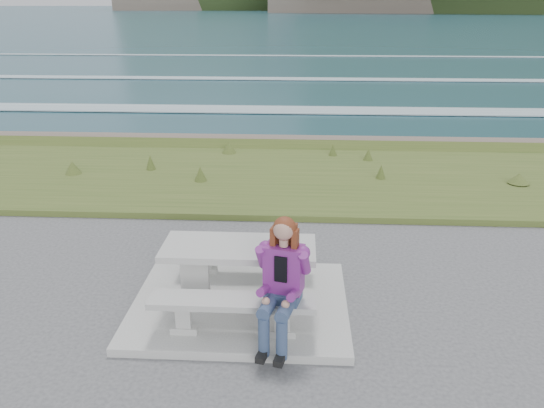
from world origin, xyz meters
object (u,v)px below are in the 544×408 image
bench_landward (232,307)px  seated_woman (280,301)px  picnic_table (239,258)px  bench_seaward (246,250)px

bench_landward → seated_woman: bearing=-14.0°
picnic_table → seated_woman: bearing=-58.0°
bench_landward → bench_seaward: (0.00, 1.40, 0.00)m
seated_woman → bench_seaward: bearing=122.6°
bench_seaward → seated_woman: bearing=-71.3°
picnic_table → bench_seaward: (0.00, 0.70, -0.23)m
picnic_table → bench_landward: picnic_table is taller
picnic_table → bench_landward: 0.74m
bench_landward → bench_seaward: size_ratio=1.00×
bench_landward → seated_woman: seated_woman is taller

